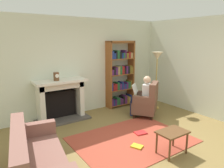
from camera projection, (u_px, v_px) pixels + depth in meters
ground at (141, 146)px, 4.19m from camera, size 14.00×14.00×0.00m
back_wall at (83, 66)px, 5.96m from camera, size 5.60×0.10×2.70m
side_wall_right at (180, 64)px, 6.37m from camera, size 0.10×5.20×2.70m
area_rug at (132, 140)px, 4.43m from camera, size 2.40×1.80×0.01m
fireplace at (60, 98)px, 5.48m from camera, size 1.37×0.64×1.08m
mantel_clock at (56, 76)px, 5.21m from camera, size 0.14×0.14×0.21m
bookshelf at (120, 75)px, 6.51m from camera, size 0.91×0.32×2.06m
armchair_reading at (147, 102)px, 5.69m from camera, size 0.88×0.88×0.97m
seated_reader at (143, 94)px, 5.69m from camera, size 0.56×0.59×1.14m
sofa_floral at (37, 163)px, 3.06m from camera, size 0.99×1.80×0.85m
side_table at (172, 135)px, 3.82m from camera, size 0.56×0.39×0.45m
scattered_books at (139, 138)px, 4.44m from camera, size 0.74×0.67×0.03m
floor_lamp at (157, 61)px, 6.18m from camera, size 0.32×0.32×1.74m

